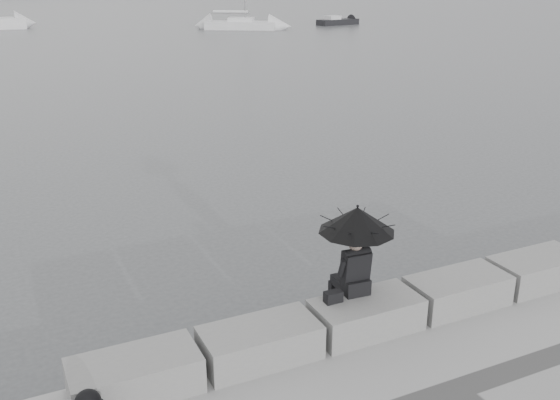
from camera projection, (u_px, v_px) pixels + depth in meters
ground at (348, 344)px, 9.76m from camera, size 360.00×360.00×0.00m
stone_block_far_left at (135, 376)px, 7.75m from camera, size 1.60×0.80×0.50m
stone_block_left at (260, 343)px, 8.44m from camera, size 1.60×0.80×0.50m
stone_block_centre at (366, 315)px, 9.13m from camera, size 1.60×0.80×0.50m
stone_block_right at (457, 291)px, 9.81m from camera, size 1.60×0.80×0.50m
stone_block_far_right at (537, 270)px, 10.50m from camera, size 1.60×0.80×0.50m
seated_person at (357, 231)px, 8.92m from camera, size 1.12×1.12×1.39m
bag at (333, 297)px, 8.96m from camera, size 0.26×0.15×0.17m
sailboat_right at (241, 24)px, 63.52m from camera, size 7.33×5.85×12.90m
small_motorboat at (338, 22)px, 69.34m from camera, size 5.18×2.48×1.10m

